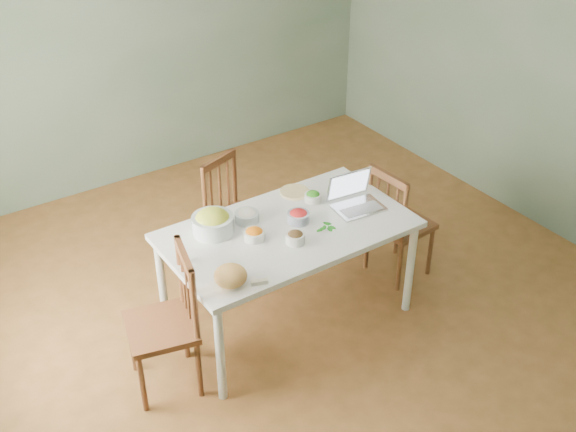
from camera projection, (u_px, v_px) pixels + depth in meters
floor at (290, 296)px, 5.59m from camera, size 5.00×5.00×0.00m
wall_back at (142, 45)px, 6.61m from camera, size 5.00×0.00×2.70m
wall_right at (531, 71)px, 6.03m from camera, size 0.00×5.00×2.70m
dining_table at (288, 274)px, 5.17m from camera, size 1.75×0.98×0.82m
chair_far at (238, 217)px, 5.68m from camera, size 0.54×0.53×0.97m
chair_left at (161, 324)px, 4.54m from camera, size 0.53×0.55×1.04m
chair_right at (401, 221)px, 5.62m from camera, size 0.45×0.46×0.99m
bread_boule at (231, 276)px, 4.37m from camera, size 0.25×0.25×0.14m
butter_stick at (260, 282)px, 4.40m from camera, size 0.11×0.07×0.03m
bowl_squash at (213, 222)px, 4.86m from camera, size 0.37×0.37×0.17m
bowl_carrot at (254, 234)px, 4.81m from camera, size 0.16×0.16×0.08m
bowl_onion at (247, 216)px, 4.99m from camera, size 0.21×0.21×0.09m
bowl_mushroom at (295, 237)px, 4.77m from camera, size 0.15×0.15×0.09m
bowl_redpep at (298, 216)px, 4.99m from camera, size 0.17×0.17×0.09m
bowl_broccoli at (313, 196)px, 5.23m from camera, size 0.17×0.17×0.08m
flatbread at (295, 192)px, 5.34m from camera, size 0.26×0.26×0.02m
basil_bunch at (325, 227)px, 4.94m from camera, size 0.17×0.17×0.02m
laptop at (360, 194)px, 5.09m from camera, size 0.39×0.33×0.25m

